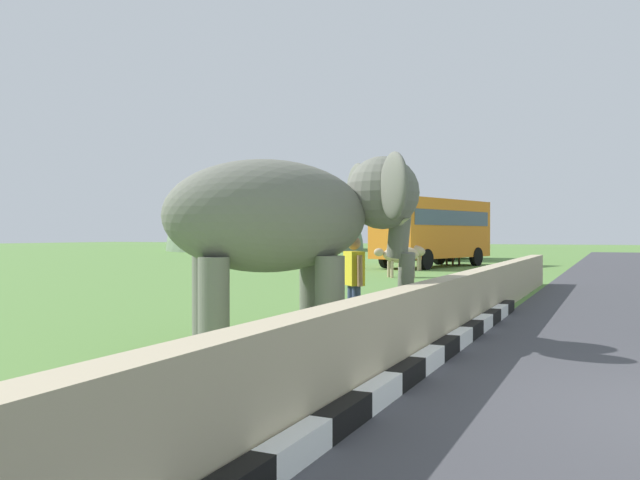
# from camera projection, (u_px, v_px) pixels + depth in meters

# --- Properties ---
(striped_curb) EXTENTS (16.20, 0.20, 0.24)m
(striped_curb) POSITION_uv_depth(u_px,v_px,m) (393.00, 384.00, 6.63)
(striped_curb) COLOR white
(striped_curb) RESTS_ON ground_plane
(barrier_parapet) EXTENTS (28.00, 0.36, 1.00)m
(barrier_parapet) POSITION_uv_depth(u_px,v_px,m) (426.00, 319.00, 8.88)
(barrier_parapet) COLOR tan
(barrier_parapet) RESTS_ON ground_plane
(elephant) EXTENTS (3.77, 3.89, 2.93)m
(elephant) POSITION_uv_depth(u_px,v_px,m) (290.00, 219.00, 9.60)
(elephant) COLOR slate
(elephant) RESTS_ON ground_plane
(person_handler) EXTENTS (0.53, 0.51, 1.66)m
(person_handler) POSITION_uv_depth(u_px,v_px,m) (354.00, 279.00, 10.77)
(person_handler) COLOR navy
(person_handler) RESTS_ON ground_plane
(bus_orange) EXTENTS (8.32, 4.67, 3.50)m
(bus_orange) POSITION_uv_depth(u_px,v_px,m) (433.00, 227.00, 33.07)
(bus_orange) COLOR orange
(bus_orange) RESTS_ON ground_plane
(bus_white) EXTENTS (8.18, 3.28, 3.50)m
(bus_white) POSITION_uv_depth(u_px,v_px,m) (447.00, 229.00, 42.92)
(bus_white) COLOR silver
(bus_white) RESTS_ON ground_plane
(cow_near) EXTENTS (1.53, 1.72, 1.23)m
(cow_near) POSITION_uv_depth(u_px,v_px,m) (400.00, 255.00, 24.96)
(cow_near) COLOR tan
(cow_near) RESTS_ON ground_plane
(cow_mid) EXTENTS (0.63, 1.89, 1.23)m
(cow_mid) POSITION_uv_depth(u_px,v_px,m) (409.00, 252.00, 29.79)
(cow_mid) COLOR tan
(cow_mid) RESTS_ON ground_plane
(cow_far) EXTENTS (1.79, 1.43, 1.23)m
(cow_far) POSITION_uv_depth(u_px,v_px,m) (453.00, 250.00, 34.81)
(cow_far) COLOR #473323
(cow_far) RESTS_ON ground_plane
(hill_east) EXTENTS (25.48, 20.38, 16.89)m
(hill_east) POSITION_uv_depth(u_px,v_px,m) (269.00, 250.00, 70.74)
(hill_east) COLOR slate
(hill_east) RESTS_ON ground_plane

